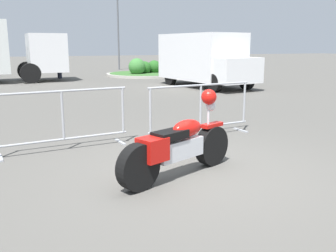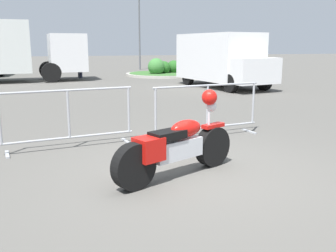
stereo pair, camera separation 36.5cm
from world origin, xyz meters
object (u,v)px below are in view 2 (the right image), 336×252
Objects in this scene: motorcycle at (177,146)px; pedestrian at (80,61)px; crowd_barrier_far at (207,110)px; delivery_van at (222,59)px; crowd_barrier_near at (69,118)px; street_lamp at (139,19)px.

motorcycle is 16.96m from pedestrian.
motorcycle is 2.40m from crowd_barrier_far.
delivery_van is 8.65m from pedestrian.
delivery_van is at bearing 49.77° from crowd_barrier_near.
crowd_barrier_far is at bearing -100.20° from street_lamp.
crowd_barrier_near is at bearing 180.00° from crowd_barrier_far.
motorcycle is at bearing -55.99° from crowd_barrier_near.
street_lamp is (3.78, 21.01, 3.16)m from crowd_barrier_far.
motorcycle is 11.78m from delivery_van.
street_lamp reaches higher than crowd_barrier_far.
delivery_van is 12.96m from street_lamp.
delivery_van is 0.92× the size of street_lamp.
crowd_barrier_near is 22.21m from street_lamp.
pedestrian is 8.30m from street_lamp.
crowd_barrier_far is 9.39m from delivery_van.
street_lamp reaches higher than delivery_van.
street_lamp is at bearing -102.44° from pedestrian.
pedestrian is (-1.17, 14.96, 0.36)m from crowd_barrier_far.
crowd_barrier_far is (2.68, 0.00, 0.00)m from crowd_barrier_near.
pedestrian reaches higher than motorcycle.
motorcycle is 23.79m from street_lamp.
street_lamp reaches higher than crowd_barrier_near.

